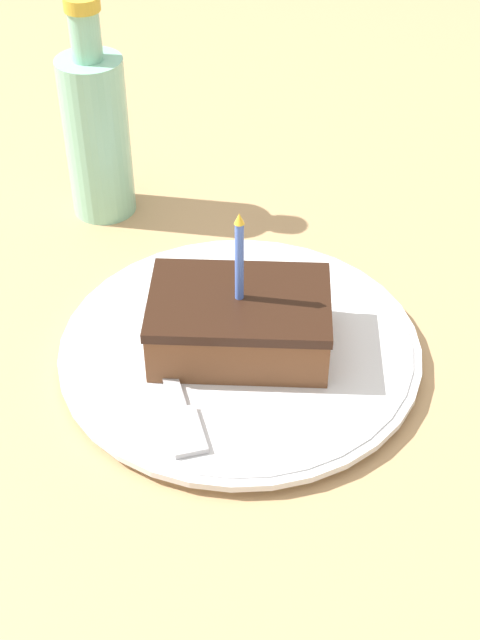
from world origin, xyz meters
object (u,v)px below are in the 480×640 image
object	(u,v)px
cake_slice	(239,321)
fork	(172,384)
plate	(240,349)
bottle	(96,131)

from	to	relation	value
cake_slice	fork	distance (m)	0.07
plate	cake_slice	size ratio (longest dim) A/B	2.07
plate	cake_slice	distance (m)	0.03
fork	bottle	distance (m)	0.29
plate	fork	size ratio (longest dim) A/B	1.73
fork	bottle	world-z (taller)	bottle
cake_slice	fork	size ratio (longest dim) A/B	0.84
fork	bottle	size ratio (longest dim) A/B	0.79
cake_slice	bottle	xyz separation A→B (m)	(0.21, 0.14, 0.05)
plate	cake_slice	bearing A→B (deg)	168.35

